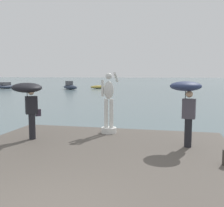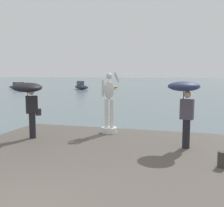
# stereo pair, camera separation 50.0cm
# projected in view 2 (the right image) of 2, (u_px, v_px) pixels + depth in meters

# --- Properties ---
(ground_plane) EXTENTS (400.00, 400.00, 0.00)m
(ground_plane) POSITION_uv_depth(u_px,v_px,m) (167.00, 91.00, 42.38)
(ground_plane) COLOR slate
(pier) EXTENTS (7.92, 9.90, 0.40)m
(pier) POSITION_uv_depth(u_px,v_px,m) (67.00, 180.00, 5.90)
(pier) COLOR #564F47
(pier) RESTS_ON ground
(statue_white_figure) EXTENTS (0.58, 0.85, 2.30)m
(statue_white_figure) POSITION_uv_depth(u_px,v_px,m) (109.00, 107.00, 9.72)
(statue_white_figure) COLOR silver
(statue_white_figure) RESTS_ON pier
(onlooker_left) EXTENTS (1.41, 1.42, 1.97)m
(onlooker_left) POSITION_uv_depth(u_px,v_px,m) (29.00, 94.00, 8.82)
(onlooker_left) COLOR black
(onlooker_left) RESTS_ON pier
(onlooker_right) EXTENTS (1.11, 1.11, 2.01)m
(onlooker_right) POSITION_uv_depth(u_px,v_px,m) (185.00, 95.00, 7.66)
(onlooker_right) COLOR black
(onlooker_right) RESTS_ON pier
(mooring_bollard) EXTENTS (0.22, 0.22, 0.38)m
(mooring_bollard) POSITION_uv_depth(u_px,v_px,m) (222.00, 159.00, 6.15)
(mooring_bollard) COLOR #38332D
(mooring_bollard) RESTS_ON pier
(boat_near) EXTENTS (4.37, 3.98, 1.48)m
(boat_near) POSITION_uv_depth(u_px,v_px,m) (81.00, 86.00, 46.55)
(boat_near) COLOR #2D384C
(boat_near) RESTS_ON ground
(boat_mid) EXTENTS (3.36, 2.56, 0.61)m
(boat_mid) POSITION_uv_depth(u_px,v_px,m) (110.00, 87.00, 48.83)
(boat_mid) COLOR #B2993D
(boat_mid) RESTS_ON ground
(boat_far) EXTENTS (2.70, 5.35, 1.21)m
(boat_far) POSITION_uv_depth(u_px,v_px,m) (20.00, 86.00, 50.16)
(boat_far) COLOR #2D384C
(boat_far) RESTS_ON ground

